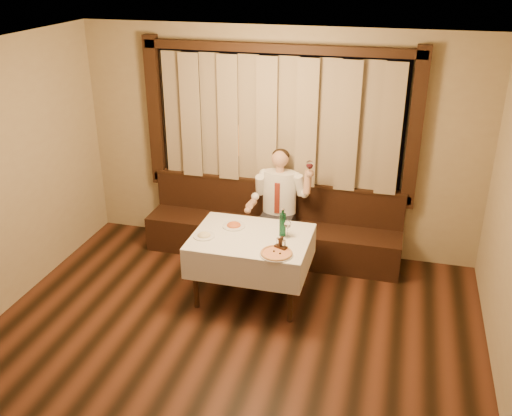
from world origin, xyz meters
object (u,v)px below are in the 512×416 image
(pasta_red, at_px, (234,224))
(banquette, at_px, (273,232))
(green_bottle, at_px, (283,224))
(cruet_caddy, at_px, (281,245))
(dining_table, at_px, (251,245))
(seated_man, at_px, (279,198))
(pizza, at_px, (276,253))
(pasta_cream, at_px, (204,234))

(pasta_red, bearing_deg, banquette, 73.81)
(pasta_red, xyz_separation_m, green_bottle, (0.57, -0.08, 0.10))
(banquette, xyz_separation_m, green_bottle, (0.32, -0.93, 0.58))
(cruet_caddy, bearing_deg, green_bottle, 123.87)
(dining_table, xyz_separation_m, seated_man, (0.09, 0.93, 0.17))
(dining_table, height_order, pizza, pizza)
(cruet_caddy, xyz_separation_m, seated_man, (-0.29, 1.15, 0.02))
(cruet_caddy, bearing_deg, dining_table, 174.24)
(banquette, relative_size, seated_man, 2.26)
(dining_table, height_order, seated_man, seated_man)
(dining_table, relative_size, pasta_red, 4.95)
(pizza, relative_size, cruet_caddy, 2.37)
(banquette, distance_m, cruet_caddy, 1.39)
(pasta_cream, bearing_deg, pasta_red, 52.88)
(banquette, height_order, cruet_caddy, banquette)
(pasta_cream, xyz_separation_m, seated_man, (0.58, 1.08, 0.03))
(pizza, height_order, cruet_caddy, cruet_caddy)
(seated_man, bearing_deg, dining_table, -95.54)
(seated_man, bearing_deg, green_bottle, -74.53)
(seated_man, bearing_deg, pasta_cream, -118.12)
(cruet_caddy, bearing_deg, pasta_cream, -160.40)
(dining_table, height_order, pasta_cream, pasta_cream)
(green_bottle, distance_m, cruet_caddy, 0.33)
(green_bottle, relative_size, seated_man, 0.23)
(banquette, relative_size, pizza, 9.30)
(pasta_red, xyz_separation_m, seated_man, (0.34, 0.76, 0.03))
(pasta_cream, bearing_deg, banquette, 67.40)
(green_bottle, bearing_deg, pizza, -85.54)
(banquette, relative_size, green_bottle, 9.95)
(pasta_red, xyz_separation_m, pasta_cream, (-0.24, -0.32, -0.00))
(pizza, height_order, seated_man, seated_man)
(pizza, relative_size, pasta_cream, 1.48)
(banquette, relative_size, pasta_cream, 13.73)
(pasta_cream, distance_m, seated_man, 1.23)
(pasta_red, height_order, green_bottle, green_bottle)
(banquette, relative_size, pasta_red, 12.48)
(pasta_cream, bearing_deg, cruet_caddy, -4.71)
(dining_table, bearing_deg, pasta_red, 145.69)
(banquette, bearing_deg, dining_table, -90.00)
(pizza, xyz_separation_m, pasta_cream, (-0.84, 0.19, 0.02))
(seated_man, bearing_deg, banquette, 135.36)
(pizza, xyz_separation_m, pasta_red, (-0.60, 0.51, 0.02))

